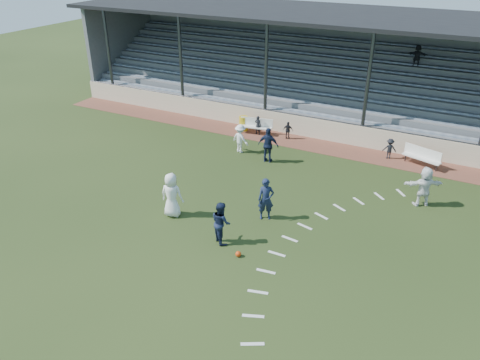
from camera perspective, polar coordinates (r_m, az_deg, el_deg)
name	(u,v)px	position (r m, az deg, el deg)	size (l,w,h in m)	color
ground	(211,234)	(18.93, -3.50, -6.61)	(90.00, 90.00, 0.00)	#243415
cinder_track	(303,143)	(27.37, 7.73, 4.50)	(34.00, 2.00, 0.02)	brown
retaining_wall	(310,128)	(28.07, 8.56, 6.34)	(34.00, 0.18, 1.20)	beige
bench_left	(256,125)	(28.29, 1.96, 6.78)	(2.04, 0.79, 0.95)	silver
bench_right	(422,155)	(25.94, 21.32, 2.83)	(2.02, 1.08, 0.95)	silver
trash_bin	(244,123)	(28.82, 0.44, 6.92)	(0.55, 0.55, 0.87)	gold
football	(238,254)	(17.64, -0.21, -9.01)	(0.22, 0.22, 0.22)	red
player_white_lead	(172,195)	(19.83, -8.32, -1.83)	(0.96, 0.63, 1.97)	white
player_navy_lead	(266,199)	(19.47, 3.18, -2.36)	(0.67, 0.44, 1.84)	#151E3A
player_navy_mid	(221,222)	(18.05, -2.31, -5.17)	(0.84, 0.65, 1.73)	#151E3A
player_white_wing	(240,139)	(25.67, 0.04, 5.07)	(1.03, 0.59, 1.59)	white
player_navy_wing	(268,145)	(24.51, 3.47, 4.26)	(1.11, 0.46, 1.89)	#151E3A
player_white_back	(424,186)	(21.95, 21.55, -0.74)	(1.71, 0.54, 1.84)	white
sub_left_near	(258,125)	(28.15, 2.20, 6.69)	(0.42, 0.28, 1.15)	black
sub_left_far	(288,130)	(27.65, 5.88, 6.04)	(0.61, 0.25, 1.04)	black
sub_right	(390,149)	(26.21, 17.77, 3.67)	(0.72, 0.41, 1.12)	black
grandstand	(336,81)	(31.86, 11.68, 11.69)	(34.60, 9.00, 6.61)	slate
penalty_arc	(309,263)	(17.54, 8.37, -10.01)	(3.89, 14.63, 0.01)	silver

